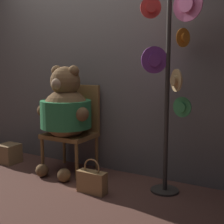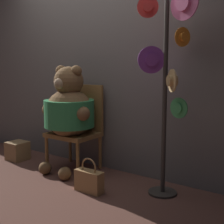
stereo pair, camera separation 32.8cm
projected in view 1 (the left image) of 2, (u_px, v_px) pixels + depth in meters
The scene contains 7 objects.
ground_plane at pixel (63, 177), 3.51m from camera, with size 14.00×14.00×0.00m, color brown.
wall_back at pixel (90, 69), 3.81m from camera, with size 8.00×0.10×2.41m.
chair at pixel (74, 125), 3.74m from camera, with size 0.56×0.47×1.02m.
teddy_bear at pixel (66, 111), 3.56m from camera, with size 0.70×0.62×1.25m.
hat_display_rack at pixel (171, 77), 2.91m from camera, with size 0.56×0.46×1.92m.
handbag_on_ground at pixel (92, 181), 3.07m from camera, with size 0.30×0.11×0.35m.
wooden_crate at pixel (9, 153), 4.02m from camera, with size 0.24×0.24×0.24m.
Camera 1 is at (2.15, -2.65, 1.24)m, focal length 50.00 mm.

